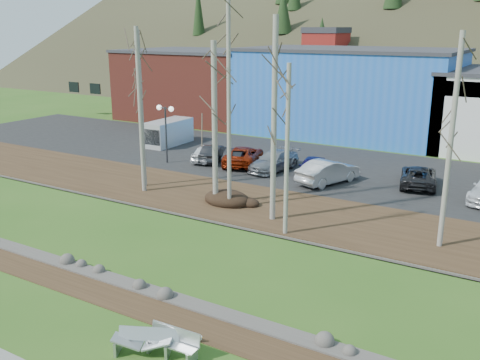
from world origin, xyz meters
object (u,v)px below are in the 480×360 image
Objects in this scene: street_lamp at (165,118)px; car_3 at (274,161)px; van_grey at (167,133)px; car_4 at (312,167)px; bench_intact at (173,342)px; car_2 at (244,156)px; car_6 at (418,176)px; bench_damaged at (144,342)px; car_0 at (208,152)px; seagull at (198,338)px; car_1 at (236,156)px; car_5 at (328,172)px; car_8 at (214,153)px.

street_lamp is 0.92× the size of car_3.
car_4 is at bearing -12.75° from van_grey.
bench_intact is 22.24m from car_4.
car_2 is 1.02× the size of van_grey.
bench_damaged is at bearing 70.00° from car_6.
car_0 is 15.78m from car_6.
car_4 reaches higher than seagull.
bench_intact is at bearing -43.49° from street_lamp.
bench_intact is 31.83m from van_grey.
van_grey reaches higher than car_6.
car_1 is at bearing 31.82° from street_lamp.
bench_intact is 21.00m from car_5.
car_2 is 1.07× the size of car_6.
car_4 is (-3.88, 22.14, 0.37)m from bench_damaged.
car_6 is at bearing 166.96° from car_8.
van_grey is at bearing -37.23° from car_0.
car_3 is at bearing 111.09° from seagull.
seagull is 24.87m from car_0.
van_grey is (-12.20, 2.91, 0.39)m from car_3.
bench_damaged is at bearing 100.54° from car_8.
street_lamp reaches higher than car_6.
car_0 is (-12.63, 22.16, 0.37)m from bench_damaged.
car_0 is at bearing 48.29° from street_lamp.
car_1 is (-11.22, 20.87, 0.63)m from seagull.
car_5 reaches higher than bench_damaged.
car_8 is (-9.92, 1.11, -0.14)m from car_5.
car_0 is (-13.48, 21.74, 0.35)m from bench_intact.
car_8 is (-2.53, -0.27, -0.05)m from car_2.
car_2 is (5.40, 2.49, -2.76)m from street_lamp.
car_4 is at bearing 158.42° from car_2.
street_lamp is 6.96m from van_grey.
car_5 is at bearing -42.27° from car_4.
street_lamp is at bearing 179.04° from car_4.
car_6 is (13.21, 1.36, 0.01)m from car_1.
bench_intact is at bearing 109.60° from car_0.
van_grey is at bearing 102.16° from bench_damaged.
car_4 reaches higher than car_6.
car_0 is 0.83× the size of car_3.
street_lamp is (-16.15, 18.64, 3.44)m from seagull.
car_3 is 10.10m from car_6.
car_6 is 1.20× the size of car_8.
bench_intact is 25.58m from car_0.
car_6 reaches higher than car_8.
car_2 is at bearing 8.50° from car_5.
car_0 is (-13.72, 20.73, 0.66)m from seagull.
car_8 is at bearing -24.12° from van_grey.
car_0 is at bearing -26.49° from van_grey.
street_lamp reaches higher than car_1.
car_4 is (-4.97, 20.72, 0.65)m from seagull.
car_3 is at bearing -14.87° from van_grey.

